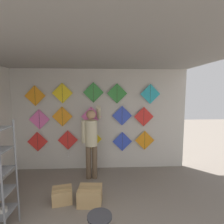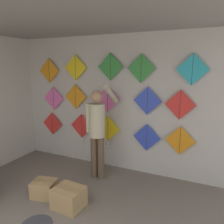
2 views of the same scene
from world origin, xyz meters
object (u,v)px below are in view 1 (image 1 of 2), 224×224
kite_14 (150,94)px  cardboard_box_spare (62,195)px  kite_1 (68,141)px  kite_2 (92,140)px  cardboard_box (90,195)px  kite_6 (62,117)px  kite_9 (144,117)px  kite_12 (93,92)px  kite_0 (38,142)px  kite_8 (122,116)px  kite_10 (35,96)px  kite_5 (39,119)px  kite_13 (117,93)px  stool (100,220)px  shopkeeper (91,138)px  kite_7 (91,117)px  kite_11 (62,93)px  kite_4 (145,140)px  kite_3 (122,141)px

kite_14 → cardboard_box_spare: bearing=-145.2°
kite_1 → kite_2: 0.66m
cardboard_box → kite_2: size_ratio=0.69×
kite_2 → kite_6: size_ratio=1.25×
kite_9 → kite_12: size_ratio=1.00×
kite_0 → kite_2: kite_2 is taller
kite_8 → kite_10: (-2.34, 0.00, 0.55)m
kite_9 → kite_10: 3.00m
cardboard_box → kite_12: size_ratio=0.86×
kite_5 → cardboard_box_spare: bearing=-58.2°
kite_13 → kite_14: size_ratio=1.00×
kite_5 → kite_13: size_ratio=1.00×
cardboard_box_spare → kite_1: size_ratio=0.58×
cardboard_box → stool: (0.21, -0.90, 0.17)m
stool → kite_12: bearing=94.8°
stool → kite_8: 2.78m
cardboard_box → kite_8: (0.78, 1.55, 1.36)m
cardboard_box → kite_13: kite_13 is taller
cardboard_box_spare → kite_8: kite_8 is taller
kite_8 → kite_13: bearing=180.0°
kite_0 → kite_9: kite_9 is taller
kite_2 → kite_8: bearing=0.0°
kite_5 → kite_14: size_ratio=1.00×
kite_0 → kite_14: kite_14 is taller
kite_13 → kite_12: bearing=180.0°
shopkeeper → kite_7: (-0.03, 0.51, 0.46)m
kite_8 → cardboard_box: bearing=-116.9°
kite_0 → kite_10: kite_10 is taller
kite_8 → kite_11: size_ratio=1.00×
kite_4 → stool: bearing=-116.6°
cardboard_box_spare → kite_0: kite_0 is taller
cardboard_box → kite_6: 2.22m
shopkeeper → cardboard_box_spare: 1.42m
shopkeeper → kite_14: 1.99m
stool → kite_14: size_ratio=0.75×
shopkeeper → kite_4: (1.47, 0.51, -0.23)m
stool → kite_8: bearing=76.7°
kite_4 → kite_13: kite_13 is taller
kite_6 → kite_5: bearing=180.0°
kite_8 → kite_3: bearing=0.0°
kite_6 → kite_13: bearing=0.0°
kite_1 → kite_11: size_ratio=1.38×
cardboard_box → kite_9: kite_9 is taller
kite_0 → kite_11: (0.72, 0.00, 1.33)m
shopkeeper → stool: 2.07m
kite_0 → kite_9: size_ratio=1.00×
kite_11 → kite_12: bearing=0.0°
shopkeeper → kite_7: size_ratio=3.35×
stool → kite_13: bearing=79.9°
shopkeeper → kite_2: 0.55m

